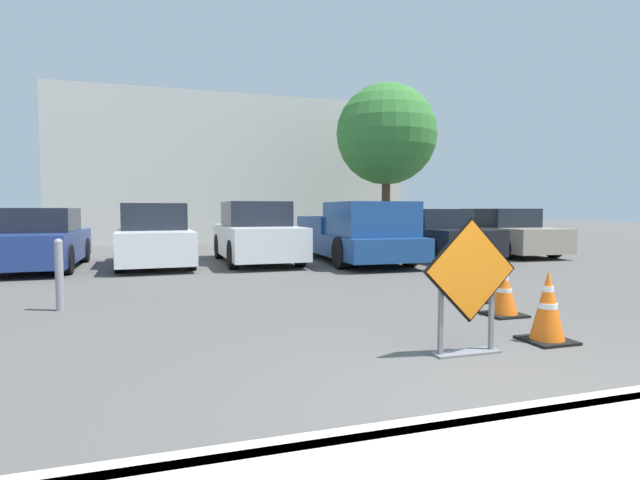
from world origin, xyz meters
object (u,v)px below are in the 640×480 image
Objects in this scene: parked_car_fourth at (256,235)px; parked_car_fifth at (432,235)px; road_closed_sign at (470,282)px; traffic_cone_fourth at (471,269)px; parked_car_third at (154,237)px; parked_car_sixth at (502,233)px; traffic_cone_second at (504,291)px; bollard_nearest at (59,273)px; parked_car_second at (40,241)px; traffic_cone_nearest at (548,307)px; traffic_cone_fifth at (459,263)px; pickup_truck at (357,235)px; traffic_cone_third at (490,276)px.

parked_car_fifth is at bearing 176.80° from parked_car_fourth.
traffic_cone_fourth is (2.51, 3.62, -0.38)m from road_closed_sign.
parked_car_third reaches higher than parked_car_sixth.
traffic_cone_second is 8.16m from parked_car_fifth.
parked_car_fourth is 6.72m from bollard_nearest.
parked_car_third is 7.82m from parked_car_fifth.
parked_car_third is at bearing 179.29° from parked_car_second.
parked_car_third is 4.32× the size of bollard_nearest.
traffic_cone_nearest is 5.01m from traffic_cone_fifth.
traffic_cone_nearest reaches higher than traffic_cone_second.
parked_car_third reaches higher than parked_car_fifth.
traffic_cone_nearest is 8.21m from pickup_truck.
parked_car_second is (-7.65, 6.84, 0.29)m from traffic_cone_third.
traffic_cone_fifth is (1.50, 3.36, -0.01)m from traffic_cone_second.
road_closed_sign reaches higher than bollard_nearest.
traffic_cone_nearest is 10.92m from parked_car_sixth.
parked_car_fifth is at bearing 66.86° from traffic_cone_fifth.
road_closed_sign is at bearing -124.70° from traffic_cone_fourth.
parked_car_sixth is (2.60, 0.19, -0.01)m from parked_car_fifth.
bollard_nearest is (-6.74, -0.03, 0.20)m from traffic_cone_fourth.
traffic_cone_fifth is 0.15× the size of parked_car_fourth.
parked_car_sixth reaches higher than traffic_cone_nearest.
traffic_cone_nearest is 0.17× the size of parked_car_fifth.
parked_car_third is at bearing 108.19° from road_closed_sign.
parked_car_fourth is 2.73m from pickup_truck.
road_closed_sign is 8.57m from pickup_truck.
parked_car_sixth reaches higher than traffic_cone_fourth.
road_closed_sign is 9.72m from parked_car_third.
parked_car_fourth is (-2.94, 5.51, 0.41)m from traffic_cone_fourth.
parked_car_sixth is at bearing -175.88° from parked_car_fifth.
parked_car_sixth is at bearing 48.24° from traffic_cone_fourth.
parked_car_fourth is 0.78× the size of pickup_truck.
parked_car_second is 7.86m from pickup_truck.
traffic_cone_fourth is 9.90m from parked_car_second.
parked_car_fourth reaches higher than traffic_cone_fifth.
traffic_cone_nearest is at bearing 99.08° from parked_car_fourth.
traffic_cone_nearest is 1.15× the size of traffic_cone_second.
pickup_truck is (0.65, 6.87, 0.40)m from traffic_cone_second.
traffic_cone_second is 0.15× the size of parked_car_sixth.
parked_car_fifth reaches higher than traffic_cone_nearest.
road_closed_sign is 3.16m from traffic_cone_third.
pickup_truck reaches higher than traffic_cone_fourth.
road_closed_sign is at bearing -129.98° from traffic_cone_third.
traffic_cone_fifth is at bearing 67.10° from traffic_cone_third.
traffic_cone_second is 0.98× the size of traffic_cone_fourth.
parked_car_fifth is 1.05× the size of parked_car_sixth.
parked_car_second reaches higher than traffic_cone_fourth.
parked_car_second reaches higher than traffic_cone_nearest.
parked_car_fourth is (-0.43, 9.14, 0.03)m from road_closed_sign.
parked_car_second is 4.31× the size of bollard_nearest.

